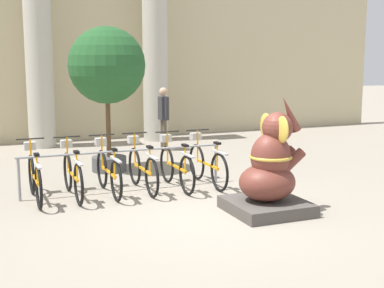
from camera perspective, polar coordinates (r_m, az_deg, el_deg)
name	(u,v)px	position (r m, az deg, el deg)	size (l,w,h in m)	color
ground_plane	(211,214)	(8.47, 2.08, -7.47)	(60.00, 60.00, 0.00)	gray
building_facade	(91,38)	(16.34, -10.68, 11.06)	(20.00, 0.20, 6.00)	#C6B78E
column_left	(39,50)	(15.08, -16.04, 9.59)	(0.91, 0.91, 5.16)	#BCB7A8
column_right	(155,51)	(15.80, -3.96, 9.89)	(0.91, 0.91, 5.16)	#BCB7A8
bike_rack	(124,159)	(9.83, -7.26, -1.55)	(3.79, 0.05, 0.77)	gray
bicycle_0	(35,177)	(9.51, -16.44, -3.39)	(0.48, 1.78, 1.02)	black
bicycle_1	(72,174)	(9.58, -12.64, -3.14)	(0.48, 1.78, 1.02)	black
bicycle_2	(108,171)	(9.71, -8.92, -2.87)	(0.48, 1.78, 1.02)	black
bicycle_3	(142,168)	(9.88, -5.34, -2.58)	(0.48, 1.78, 1.02)	black
bicycle_4	(176,166)	(10.03, -1.74, -2.37)	(0.48, 1.78, 1.02)	black
bicycle_5	(207,164)	(10.27, 1.59, -2.09)	(0.48, 1.78, 1.02)	black
elephant_statue	(270,174)	(8.50, 8.30, -3.14)	(1.19, 1.19, 1.86)	#4C4742
person_pedestrian	(163,113)	(14.04, -3.06, 3.33)	(0.22, 0.47, 1.66)	brown
potted_tree	(107,69)	(11.49, -9.07, 7.88)	(1.63, 1.63, 3.08)	#4C4C4C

